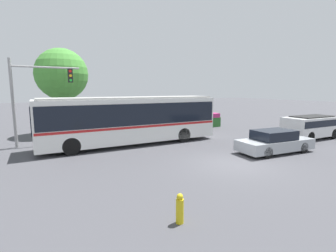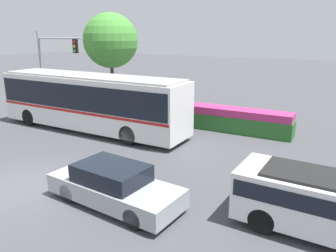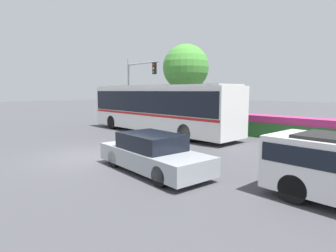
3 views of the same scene
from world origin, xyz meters
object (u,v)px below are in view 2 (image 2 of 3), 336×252
(city_bus, at_px, (90,99))
(suv_left_lane, at_px, (323,200))
(sedan_foreground, at_px, (114,186))
(street_tree_left, at_px, (111,41))
(traffic_light_pole, at_px, (51,60))

(city_bus, xyz_separation_m, suv_left_lane, (12.47, -4.81, -0.81))
(city_bus, xyz_separation_m, sedan_foreground, (6.44, -6.25, -1.18))
(suv_left_lane, height_order, street_tree_left, street_tree_left)
(sedan_foreground, bearing_deg, suv_left_lane, 18.77)
(street_tree_left, bearing_deg, sedan_foreground, -52.08)
(city_bus, relative_size, sedan_foreground, 2.51)
(traffic_light_pole, bearing_deg, suv_left_lane, -22.16)
(sedan_foreground, bearing_deg, street_tree_left, 133.26)
(sedan_foreground, height_order, suv_left_lane, suv_left_lane)
(city_bus, distance_m, suv_left_lane, 13.39)
(suv_left_lane, bearing_deg, traffic_light_pole, 160.34)
(city_bus, bearing_deg, sedan_foreground, 136.89)
(sedan_foreground, relative_size, traffic_light_pole, 0.85)
(city_bus, bearing_deg, traffic_light_pole, -23.40)
(traffic_light_pole, distance_m, street_tree_left, 4.62)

